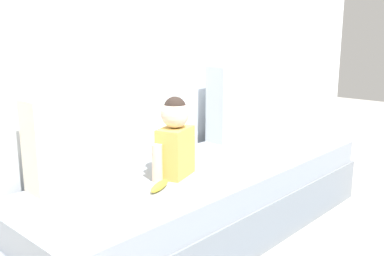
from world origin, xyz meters
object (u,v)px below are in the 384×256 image
at_px(throw_pillow_right, 234,102).
at_px(banana, 159,186).
at_px(couch, 206,200).
at_px(throw_pillow_left, 79,139).
at_px(toddler, 175,138).

distance_m(throw_pillow_right, banana, 1.21).
height_order(couch, throw_pillow_left, throw_pillow_left).
relative_size(couch, toddler, 5.44).
relative_size(couch, banana, 14.09).
height_order(throw_pillow_right, toddler, throw_pillow_right).
xyz_separation_m(throw_pillow_left, throw_pillow_right, (1.32, 0.00, 0.04)).
bearing_deg(toddler, banana, -154.87).
height_order(throw_pillow_left, banana, throw_pillow_left).
relative_size(couch, throw_pillow_left, 4.36).
xyz_separation_m(couch, banana, (-0.46, -0.09, 0.24)).
bearing_deg(throw_pillow_right, banana, -160.57).
relative_size(couch, throw_pillow_right, 4.40).
xyz_separation_m(throw_pillow_left, toddler, (0.41, -0.29, -0.02)).
relative_size(throw_pillow_left, throw_pillow_right, 1.01).
height_order(throw_pillow_left, toddler, throw_pillow_left).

